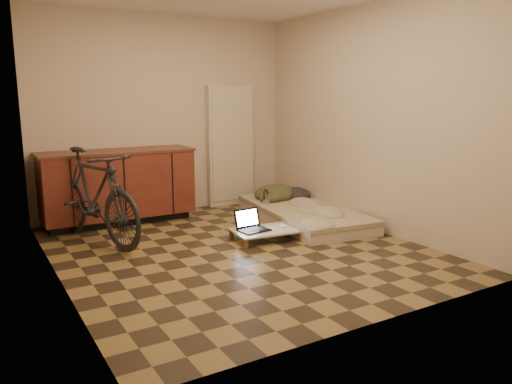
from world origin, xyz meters
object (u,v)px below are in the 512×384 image
lap_desk (266,231)px  bicycle (94,191)px  futon (304,213)px  laptop (251,225)px

lap_desk → bicycle: bearing=157.9°
futon → lap_desk: size_ratio=2.83×
bicycle → lap_desk: (1.63, -0.87, -0.46)m
bicycle → laptop: 1.73m
futon → lap_desk: (-0.87, -0.49, 0.02)m
futon → laptop: laptop is taller
bicycle → lap_desk: 1.90m
futon → laptop: bearing=-150.4°
bicycle → laptop: bearing=-45.3°
lap_desk → laptop: bearing=160.1°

